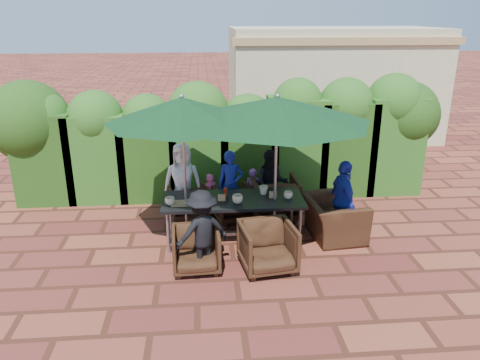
{
  "coord_description": "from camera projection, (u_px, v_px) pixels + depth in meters",
  "views": [
    {
      "loc": [
        -0.43,
        -6.9,
        3.6
      ],
      "look_at": [
        0.18,
        0.4,
        0.97
      ],
      "focal_mm": 35.0,
      "sensor_mm": 36.0,
      "label": 1
    }
  ],
  "objects": [
    {
      "name": "sauce_bottle",
      "position": [
        226.0,
        193.0,
        7.59
      ],
      "size": [
        0.04,
        0.04,
        0.17
      ],
      "primitive_type": "cylinder",
      "color": "#4C230C",
      "rests_on": "dining_table"
    },
    {
      "name": "cup_d",
      "position": [
        264.0,
        190.0,
        7.76
      ],
      "size": [
        0.15,
        0.15,
        0.14
      ],
      "primitive_type": "imported",
      "color": "beige",
      "rests_on": "dining_table"
    },
    {
      "name": "chair_end_right",
      "position": [
        334.0,
        212.0,
        7.83
      ],
      "size": [
        0.78,
        1.1,
        0.91
      ],
      "primitive_type": "imported",
      "rotation": [
        0.0,
        0.0,
        1.67
      ],
      "color": "black",
      "rests_on": "ground"
    },
    {
      "name": "umbrella_right",
      "position": [
        277.0,
        110.0,
        7.08
      ],
      "size": [
        2.93,
        2.93,
        2.46
      ],
      "color": "gray",
      "rests_on": "ground"
    },
    {
      "name": "cup_c",
      "position": [
        237.0,
        199.0,
        7.4
      ],
      "size": [
        0.17,
        0.17,
        0.14
      ],
      "primitive_type": "imported",
      "color": "beige",
      "rests_on": "dining_table"
    },
    {
      "name": "cup_a",
      "position": [
        170.0,
        201.0,
        7.34
      ],
      "size": [
        0.16,
        0.16,
        0.12
      ],
      "primitive_type": "imported",
      "color": "beige",
      "rests_on": "dining_table"
    },
    {
      "name": "cup_b",
      "position": [
        200.0,
        194.0,
        7.61
      ],
      "size": [
        0.13,
        0.13,
        0.12
      ],
      "primitive_type": "imported",
      "color": "beige",
      "rests_on": "dining_table"
    },
    {
      "name": "adult_end_right",
      "position": [
        343.0,
        200.0,
        7.71
      ],
      "size": [
        0.49,
        0.84,
        1.36
      ],
      "primitive_type": "imported",
      "rotation": [
        0.0,
        0.0,
        1.69
      ],
      "color": "#1C2A9B",
      "rests_on": "ground"
    },
    {
      "name": "pedestrian_b",
      "position": [
        306.0,
        124.0,
        11.79
      ],
      "size": [
        0.98,
        0.69,
        1.89
      ],
      "primitive_type": "imported",
      "rotation": [
        0.0,
        0.0,
        2.99
      ],
      "color": "#ED5394",
      "rests_on": "ground"
    },
    {
      "name": "number_block_right",
      "position": [
        273.0,
        195.0,
        7.63
      ],
      "size": [
        0.12,
        0.06,
        0.1
      ],
      "primitive_type": "cube",
      "color": "tan",
      "rests_on": "dining_table"
    },
    {
      "name": "child_right",
      "position": [
        253.0,
        191.0,
        8.81
      ],
      "size": [
        0.35,
        0.31,
        0.86
      ],
      "primitive_type": "imported",
      "rotation": [
        0.0,
        0.0,
        -0.19
      ],
      "color": "#AB53B3",
      "rests_on": "ground"
    },
    {
      "name": "number_block_left",
      "position": [
        222.0,
        198.0,
        7.51
      ],
      "size": [
        0.12,
        0.06,
        0.1
      ],
      "primitive_type": "cube",
      "color": "tan",
      "rests_on": "dining_table"
    },
    {
      "name": "adult_far_right",
      "position": [
        272.0,
        184.0,
        8.55
      ],
      "size": [
        0.67,
        0.48,
        1.28
      ],
      "primitive_type": "imported",
      "rotation": [
        0.0,
        0.0,
        -0.17
      ],
      "color": "black",
      "rests_on": "ground"
    },
    {
      "name": "hedge_wall",
      "position": [
        220.0,
        132.0,
        9.45
      ],
      "size": [
        9.1,
        1.6,
        2.47
      ],
      "color": "black",
      "rests_on": "ground"
    },
    {
      "name": "pedestrian_c",
      "position": [
        347.0,
        128.0,
        11.62
      ],
      "size": [
        1.25,
        1.01,
        1.78
      ],
      "primitive_type": "imported",
      "rotation": [
        0.0,
        0.0,
        2.63
      ],
      "color": "#92949A",
      "rests_on": "ground"
    },
    {
      "name": "pedestrian_a",
      "position": [
        293.0,
        129.0,
        11.57
      ],
      "size": [
        1.72,
        0.9,
        1.75
      ],
      "primitive_type": "imported",
      "rotation": [
        0.0,
        0.0,
        2.94
      ],
      "color": "#258B47",
      "rests_on": "ground"
    },
    {
      "name": "chair_near_left",
      "position": [
        196.0,
        248.0,
        6.85
      ],
      "size": [
        0.72,
        0.68,
        0.71
      ],
      "primitive_type": "imported",
      "rotation": [
        0.0,
        0.0,
        0.05
      ],
      "color": "black",
      "rests_on": "ground"
    },
    {
      "name": "ketchup_bottle",
      "position": [
        225.0,
        192.0,
        7.63
      ],
      "size": [
        0.04,
        0.04,
        0.17
      ],
      "primitive_type": "cylinder",
      "color": "#B20C0A",
      "rests_on": "dining_table"
    },
    {
      "name": "adult_far_mid",
      "position": [
        231.0,
        185.0,
        8.57
      ],
      "size": [
        0.48,
        0.4,
        1.26
      ],
      "primitive_type": "imported",
      "rotation": [
        0.0,
        0.0,
        -0.07
      ],
      "color": "#1C2A9B",
      "rests_on": "ground"
    },
    {
      "name": "ground",
      "position": [
        231.0,
        244.0,
        7.72
      ],
      "size": [
        80.0,
        80.0,
        0.0
      ],
      "primitive_type": "plane",
      "color": "brown",
      "rests_on": "ground"
    },
    {
      "name": "chair_far_right",
      "position": [
        275.0,
        196.0,
        8.59
      ],
      "size": [
        0.84,
        0.79,
        0.85
      ],
      "primitive_type": "imported",
      "rotation": [
        0.0,
        0.0,
        3.17
      ],
      "color": "black",
      "rests_on": "ground"
    },
    {
      "name": "adult_near_left",
      "position": [
        202.0,
        232.0,
        6.73
      ],
      "size": [
        0.88,
        0.65,
        1.25
      ],
      "primitive_type": "imported",
      "rotation": [
        0.0,
        0.0,
        3.55
      ],
      "color": "black",
      "rests_on": "ground"
    },
    {
      "name": "umbrella_left",
      "position": [
        182.0,
        110.0,
        7.04
      ],
      "size": [
        2.38,
        2.38,
        2.46
      ],
      "color": "gray",
      "rests_on": "ground"
    },
    {
      "name": "building",
      "position": [
        332.0,
        83.0,
        14.02
      ],
      "size": [
        6.2,
        3.08,
        3.2
      ],
      "color": "beige",
      "rests_on": "ground"
    },
    {
      "name": "child_left",
      "position": [
        211.0,
        195.0,
        8.69
      ],
      "size": [
        0.36,
        0.33,
        0.81
      ],
      "primitive_type": "imported",
      "rotation": [
        0.0,
        0.0,
        0.38
      ],
      "color": "#ED5394",
      "rests_on": "ground"
    },
    {
      "name": "dining_table",
      "position": [
        233.0,
        203.0,
        7.62
      ],
      "size": [
        2.29,
        0.9,
        0.75
      ],
      "color": "black",
      "rests_on": "ground"
    },
    {
      "name": "serving_tray",
      "position": [
        182.0,
        203.0,
        7.39
      ],
      "size": [
        0.35,
        0.25,
        0.02
      ],
      "primitive_type": "cube",
      "color": "#A27A4E",
      "rests_on": "dining_table"
    },
    {
      "name": "cup_e",
      "position": [
        288.0,
        195.0,
        7.59
      ],
      "size": [
        0.15,
        0.15,
        0.12
      ],
      "primitive_type": "imported",
      "color": "beige",
      "rests_on": "dining_table"
    },
    {
      "name": "chair_near_right",
      "position": [
        268.0,
        245.0,
        6.85
      ],
      "size": [
        0.86,
        0.82,
        0.78
      ],
      "primitive_type": "imported",
      "rotation": [
        0.0,
        0.0,
        0.15
      ],
      "color": "black",
      "rests_on": "ground"
    },
    {
      "name": "chair_far_mid",
      "position": [
        233.0,
        201.0,
        8.56
      ],
      "size": [
        0.82,
        0.79,
        0.69
      ],
      "primitive_type": "imported",
      "rotation": [
        0.0,
        0.0,
        3.42
      ],
      "color": "black",
      "rests_on": "ground"
    },
    {
      "name": "chair_far_left",
      "position": [
        187.0,
        199.0,
        8.66
      ],
      "size": [
        0.82,
        0.79,
        0.7
      ],
      "primitive_type": "imported",
      "rotation": [
        0.0,
        0.0,
        3.4
      ],
      "color": "black",
      "rests_on": "ground"
    },
    {
      "name": "adult_far_left",
      "position": [
        183.0,
        181.0,
        8.52
      ],
      "size": [
        0.71,
        0.45,
        1.41
      ],
      "primitive_type": "imported",
      "rotation": [
        0.0,
        0.0,
        -0.05
      ],
      "color": "white",
      "rests_on": "ground"
    }
  ]
}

